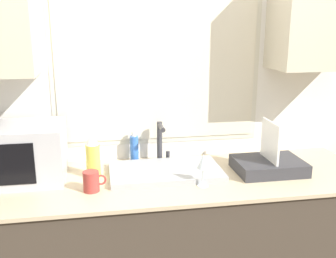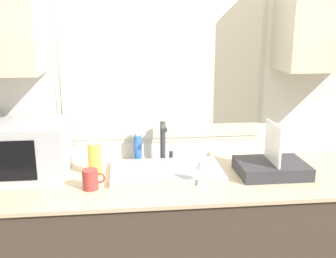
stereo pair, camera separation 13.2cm
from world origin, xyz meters
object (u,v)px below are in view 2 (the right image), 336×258
object	(u,v)px
soap_bottle	(138,147)
mug_near_sink	(91,179)
spray_bottle	(95,154)
wine_glass	(202,164)
faucet	(164,139)
dish_rack	(271,166)
microwave	(19,150)

from	to	relation	value
soap_bottle	mug_near_sink	xyz separation A→B (m)	(-0.25, -0.40, -0.03)
spray_bottle	wine_glass	world-z (taller)	spray_bottle
faucet	dish_rack	size ratio (longest dim) A/B	0.66
dish_rack	mug_near_sink	bearing A→B (deg)	-174.20
soap_bottle	wine_glass	bearing A→B (deg)	-54.23
mug_near_sink	wine_glass	xyz separation A→B (m)	(0.56, -0.04, 0.08)
faucet	mug_near_sink	distance (m)	0.55
mug_near_sink	spray_bottle	bearing A→B (deg)	87.65
microwave	soap_bottle	world-z (taller)	microwave
soap_bottle	wine_glass	world-z (taller)	soap_bottle
faucet	spray_bottle	xyz separation A→B (m)	(-0.40, -0.16, -0.02)
spray_bottle	dish_rack	bearing A→B (deg)	-5.63
faucet	mug_near_sink	size ratio (longest dim) A/B	2.13
faucet	microwave	distance (m)	0.81
microwave	spray_bottle	xyz separation A→B (m)	(0.40, -0.03, -0.03)
faucet	spray_bottle	bearing A→B (deg)	-157.56
spray_bottle	soap_bottle	xyz separation A→B (m)	(0.24, 0.20, -0.03)
spray_bottle	microwave	bearing A→B (deg)	176.23
soap_bottle	wine_glass	size ratio (longest dim) A/B	1.11
soap_bottle	spray_bottle	bearing A→B (deg)	-140.11
faucet	wine_glass	xyz separation A→B (m)	(0.16, -0.39, -0.01)
mug_near_sink	dish_rack	bearing A→B (deg)	5.80
faucet	soap_bottle	xyz separation A→B (m)	(-0.16, 0.04, -0.06)
microwave	wine_glass	xyz separation A→B (m)	(0.96, -0.26, -0.02)
dish_rack	mug_near_sink	world-z (taller)	dish_rack
soap_bottle	mug_near_sink	distance (m)	0.47
soap_bottle	mug_near_sink	size ratio (longest dim) A/B	1.64
faucet	spray_bottle	size ratio (longest dim) A/B	1.00
microwave	dish_rack	world-z (taller)	microwave
soap_bottle	faucet	bearing A→B (deg)	-13.62
spray_bottle	mug_near_sink	size ratio (longest dim) A/B	2.12
faucet	mug_near_sink	xyz separation A→B (m)	(-0.40, -0.36, -0.09)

